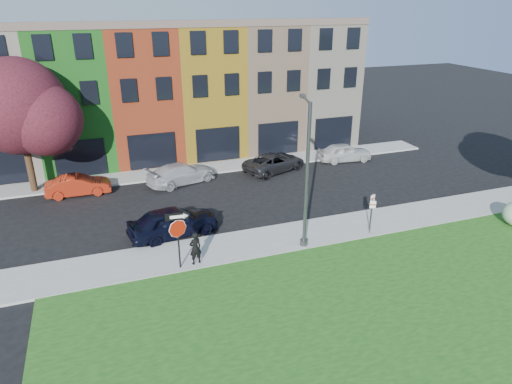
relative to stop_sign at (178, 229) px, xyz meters
name	(u,v)px	position (x,y,z in m)	size (l,w,h in m)	color
ground	(308,268)	(5.73, -1.88, -2.15)	(120.00, 120.00, 0.00)	black
sidewalk_near	(317,232)	(7.73, 1.12, -2.09)	(40.00, 3.00, 0.12)	gray
sidewalk_far	(184,171)	(2.73, 13.12, -2.09)	(40.00, 2.40, 0.12)	gray
rowhouse_block	(171,89)	(3.23, 19.31, 2.84)	(30.00, 10.12, 10.00)	beige
stop_sign	(178,229)	(0.00, 0.00, 0.00)	(1.05, 0.14, 2.83)	black
man	(195,248)	(0.78, 0.11, -1.20)	(0.67, 0.51, 1.65)	black
sedan_near	(173,222)	(0.32, 3.52, -1.33)	(5.07, 2.76, 1.64)	black
parked_car_red	(78,185)	(-4.53, 11.14, -1.48)	(4.05, 1.47, 1.33)	#9B2511
parked_car_silver	(182,173)	(2.20, 10.97, -1.44)	(5.28, 3.46, 1.42)	#B1B1B6
parked_car_dark	(274,162)	(9.16, 11.08, -1.47)	(5.38, 3.84, 1.36)	black
parked_car_white	(345,152)	(15.21, 11.37, -1.43)	(4.34, 2.13, 1.43)	silver
street_lamp	(306,176)	(6.46, 0.23, 1.70)	(0.96, 2.52, 7.39)	#4B4D50
parking_sign_a	(372,207)	(10.56, 0.42, -0.69)	(0.31, 0.12, 2.14)	#4B4D50
parking_sign_b	(372,212)	(10.32, 0.01, -0.78)	(0.30, 0.15, 1.96)	#4B4D50
tree_purple	(20,108)	(-7.20, 12.67, 3.42)	(7.16, 6.27, 8.59)	black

